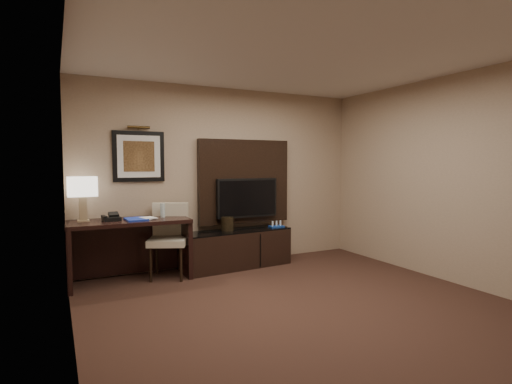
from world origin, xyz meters
TOP-DOWN VIEW (x-y plane):
  - floor at (0.00, 0.00)m, footprint 4.50×5.00m
  - ceiling at (0.00, 0.00)m, footprint 4.50×5.00m
  - wall_back at (0.00, 2.50)m, footprint 4.50×0.01m
  - wall_left at (-2.25, 0.00)m, footprint 0.01×5.00m
  - wall_right at (2.25, 0.00)m, footprint 0.01×5.00m
  - desk at (-1.50, 2.15)m, footprint 1.54×0.69m
  - credenza at (0.05, 2.15)m, footprint 1.67×0.57m
  - tv_wall_panel at (0.30, 2.44)m, footprint 1.50×0.12m
  - tv at (0.30, 2.34)m, footprint 1.00×0.08m
  - artwork at (-1.30, 2.48)m, footprint 0.70×0.04m
  - picture_light at (-1.30, 2.44)m, footprint 0.04×0.04m
  - desk_chair at (-1.01, 2.08)m, footprint 0.68×0.72m
  - table_lamp at (-2.05, 2.25)m, footprint 0.39×0.24m
  - desk_phone at (-1.72, 2.16)m, footprint 0.23×0.21m
  - blue_folder at (-1.42, 2.09)m, footprint 0.27×0.35m
  - book at (-1.35, 2.08)m, footprint 0.18×0.06m
  - water_bottle at (-1.05, 2.19)m, footprint 0.06×0.06m
  - ice_bucket at (-0.10, 2.17)m, footprint 0.21×0.21m
  - minibar_tray at (0.70, 2.12)m, footprint 0.23×0.14m

SIDE VIEW (x-z plane):
  - floor at x=0.00m, z-range -0.01..0.00m
  - credenza at x=0.05m, z-range 0.00..0.56m
  - desk at x=-1.50m, z-range 0.00..0.82m
  - desk_chair at x=-1.01m, z-range 0.00..1.03m
  - minibar_tray at x=0.70m, z-range 0.56..0.65m
  - ice_bucket at x=-0.10m, z-range 0.56..0.77m
  - blue_folder at x=-1.42m, z-range 0.82..0.84m
  - desk_phone at x=-1.72m, z-range 0.82..0.92m
  - water_bottle at x=-1.05m, z-range 0.82..1.01m
  - book at x=-1.35m, z-range 0.82..1.06m
  - tv at x=0.30m, z-range 0.72..1.32m
  - table_lamp at x=-2.05m, z-range 0.82..1.43m
  - tv_wall_panel at x=0.30m, z-range 0.62..1.92m
  - wall_back at x=0.00m, z-range 0.00..2.70m
  - wall_left at x=-2.25m, z-range 0.00..2.70m
  - wall_right at x=2.25m, z-range 0.00..2.70m
  - artwork at x=-1.30m, z-range 1.30..2.00m
  - picture_light at x=-1.30m, z-range 1.90..2.20m
  - ceiling at x=0.00m, z-range 2.70..2.71m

